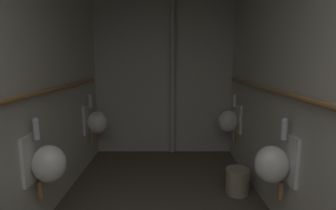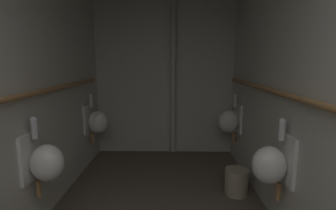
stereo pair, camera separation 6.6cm
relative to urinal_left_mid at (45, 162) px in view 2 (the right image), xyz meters
The scene contains 11 objects.
wall_left 0.69m from the urinal_left_mid, behind, with size 0.06×4.51×2.69m, color beige.
wall_right 2.30m from the urinal_left_mid, ahead, with size 0.06×4.51×2.69m, color beige.
wall_back 2.53m from the urinal_left_mid, 65.52° to the left, with size 2.44×0.06×2.69m, color beige.
urinal_left_mid is the anchor object (origin of this frame).
urinal_left_far 1.60m from the urinal_left_mid, 90.00° to the left, with size 0.32×0.30×0.76m.
urinal_right_mid 2.02m from the urinal_left_mid, ahead, with size 0.32×0.30×0.76m.
urinal_right_far 2.63m from the urinal_left_mid, 39.62° to the left, with size 0.32×0.30×0.76m.
supply_pipe_left 0.62m from the urinal_left_mid, 153.82° to the right, with size 0.06×3.74×0.06m.
supply_pipe_right 2.20m from the urinal_left_mid, ahead, with size 0.06×3.80×0.06m.
standpipe_back_wall 2.50m from the urinal_left_mid, 61.26° to the left, with size 0.08×0.08×2.64m, color beige.
waste_bin 2.11m from the urinal_left_mid, 20.60° to the left, with size 0.28×0.28×0.31m, color #9E937A.
Camera 2 is at (0.14, 0.01, 1.57)m, focal length 27.71 mm.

